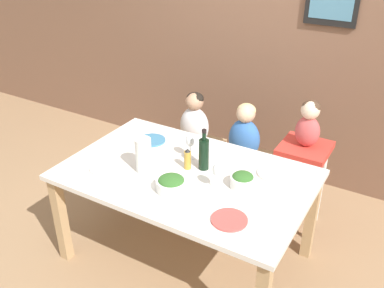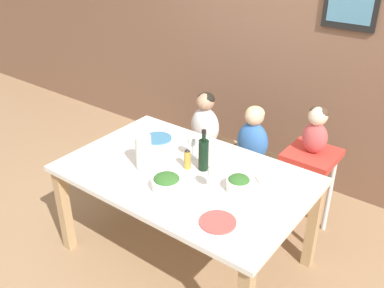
{
  "view_description": "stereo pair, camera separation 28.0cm",
  "coord_description": "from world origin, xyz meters",
  "px_view_note": "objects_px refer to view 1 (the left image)",
  "views": [
    {
      "loc": [
        1.25,
        -2.05,
        2.24
      ],
      "look_at": [
        0.0,
        0.08,
        0.9
      ],
      "focal_mm": 40.0,
      "sensor_mm": 36.0,
      "label": 1
    },
    {
      "loc": [
        1.48,
        -1.89,
        2.24
      ],
      "look_at": [
        0.0,
        0.08,
        0.9
      ],
      "focal_mm": 40.0,
      "sensor_mm": 36.0,
      "label": 2
    }
  ],
  "objects_px": {
    "person_baby_right": "(309,122)",
    "wine_bottle": "(204,153)",
    "dinner_plate_front_right": "(229,220)",
    "chair_far_center": "(242,165)",
    "salad_bowl_small": "(243,180)",
    "chair_far_left": "(194,151)",
    "wine_glass_far": "(190,141)",
    "dinner_plate_back_left": "(152,140)",
    "paper_towel_roll": "(144,155)",
    "person_child_center": "(245,132)",
    "person_child_left": "(194,120)",
    "chair_right_highchair": "(303,163)",
    "salad_bowl_large": "(171,184)",
    "wine_glass_near": "(218,171)",
    "dinner_plate_back_right": "(273,174)",
    "dinner_plate_front_left": "(105,168)"
  },
  "relations": [
    {
      "from": "chair_right_highchair",
      "to": "wine_bottle",
      "type": "height_order",
      "value": "wine_bottle"
    },
    {
      "from": "chair_right_highchair",
      "to": "paper_towel_roll",
      "type": "relative_size",
      "value": 3.01
    },
    {
      "from": "person_child_left",
      "to": "paper_towel_roll",
      "type": "relative_size",
      "value": 1.96
    },
    {
      "from": "person_baby_right",
      "to": "dinner_plate_front_right",
      "type": "distance_m",
      "value": 1.09
    },
    {
      "from": "person_baby_right",
      "to": "dinner_plate_front_right",
      "type": "height_order",
      "value": "person_baby_right"
    },
    {
      "from": "wine_glass_far",
      "to": "paper_towel_roll",
      "type": "bearing_deg",
      "value": -120.62
    },
    {
      "from": "dinner_plate_back_left",
      "to": "salad_bowl_small",
      "type": "bearing_deg",
      "value": -14.1
    },
    {
      "from": "chair_right_highchair",
      "to": "salad_bowl_small",
      "type": "bearing_deg",
      "value": -103.81
    },
    {
      "from": "wine_bottle",
      "to": "dinner_plate_front_right",
      "type": "height_order",
      "value": "wine_bottle"
    },
    {
      "from": "person_baby_right",
      "to": "wine_bottle",
      "type": "relative_size",
      "value": 1.21
    },
    {
      "from": "chair_right_highchair",
      "to": "dinner_plate_back_right",
      "type": "xyz_separation_m",
      "value": [
        -0.06,
        -0.49,
        0.16
      ]
    },
    {
      "from": "chair_right_highchair",
      "to": "person_baby_right",
      "type": "relative_size",
      "value": 2.04
    },
    {
      "from": "person_child_left",
      "to": "dinner_plate_back_right",
      "type": "height_order",
      "value": "person_child_left"
    },
    {
      "from": "person_baby_right",
      "to": "wine_glass_near",
      "type": "xyz_separation_m",
      "value": [
        -0.3,
        -0.83,
        -0.06
      ]
    },
    {
      "from": "chair_far_center",
      "to": "dinner_plate_back_left",
      "type": "distance_m",
      "value": 0.81
    },
    {
      "from": "paper_towel_roll",
      "to": "salad_bowl_small",
      "type": "relative_size",
      "value": 1.54
    },
    {
      "from": "chair_far_left",
      "to": "dinner_plate_front_right",
      "type": "xyz_separation_m",
      "value": [
        0.85,
        -1.07,
        0.32
      ]
    },
    {
      "from": "salad_bowl_small",
      "to": "dinner_plate_front_right",
      "type": "bearing_deg",
      "value": -77.2
    },
    {
      "from": "dinner_plate_back_right",
      "to": "paper_towel_roll",
      "type": "bearing_deg",
      "value": -152.49
    },
    {
      "from": "person_child_center",
      "to": "wine_bottle",
      "type": "height_order",
      "value": "wine_bottle"
    },
    {
      "from": "chair_far_left",
      "to": "chair_right_highchair",
      "type": "distance_m",
      "value": 0.96
    },
    {
      "from": "person_child_left",
      "to": "dinner_plate_back_right",
      "type": "xyz_separation_m",
      "value": [
        0.89,
        -0.49,
        0.02
      ]
    },
    {
      "from": "dinner_plate_back_left",
      "to": "chair_far_left",
      "type": "bearing_deg",
      "value": 81.87
    },
    {
      "from": "wine_bottle",
      "to": "wine_glass_near",
      "type": "distance_m",
      "value": 0.26
    },
    {
      "from": "wine_bottle",
      "to": "person_child_left",
      "type": "bearing_deg",
      "value": 124.59
    },
    {
      "from": "wine_bottle",
      "to": "paper_towel_roll",
      "type": "xyz_separation_m",
      "value": [
        -0.33,
        -0.23,
        0.0
      ]
    },
    {
      "from": "chair_far_center",
      "to": "person_child_center",
      "type": "xyz_separation_m",
      "value": [
        0.0,
        0.0,
        0.3
      ]
    },
    {
      "from": "paper_towel_roll",
      "to": "chair_far_left",
      "type": "bearing_deg",
      "value": 98.35
    },
    {
      "from": "person_child_center",
      "to": "dinner_plate_back_left",
      "type": "relative_size",
      "value": 2.25
    },
    {
      "from": "salad_bowl_small",
      "to": "person_child_center",
      "type": "bearing_deg",
      "value": 113.12
    },
    {
      "from": "chair_far_left",
      "to": "person_child_left",
      "type": "height_order",
      "value": "person_child_left"
    },
    {
      "from": "person_child_center",
      "to": "wine_glass_far",
      "type": "bearing_deg",
      "value": -104.55
    },
    {
      "from": "chair_right_highchair",
      "to": "chair_far_left",
      "type": "bearing_deg",
      "value": -180.0
    },
    {
      "from": "chair_far_left",
      "to": "salad_bowl_small",
      "type": "bearing_deg",
      "value": -43.3
    },
    {
      "from": "chair_far_left",
      "to": "wine_glass_far",
      "type": "xyz_separation_m",
      "value": [
        0.31,
        -0.59,
        0.45
      ]
    },
    {
      "from": "person_baby_right",
      "to": "wine_bottle",
      "type": "xyz_separation_m",
      "value": [
        -0.49,
        -0.66,
        -0.07
      ]
    },
    {
      "from": "wine_glass_far",
      "to": "dinner_plate_front_right",
      "type": "xyz_separation_m",
      "value": [
        0.54,
        -0.49,
        -0.13
      ]
    },
    {
      "from": "salad_bowl_large",
      "to": "dinner_plate_back_left",
      "type": "relative_size",
      "value": 0.91
    },
    {
      "from": "person_child_center",
      "to": "salad_bowl_large",
      "type": "bearing_deg",
      "value": -93.01
    },
    {
      "from": "chair_far_center",
      "to": "salad_bowl_small",
      "type": "distance_m",
      "value": 0.87
    },
    {
      "from": "wine_glass_far",
      "to": "dinner_plate_back_left",
      "type": "bearing_deg",
      "value": 169.35
    },
    {
      "from": "wine_glass_far",
      "to": "salad_bowl_large",
      "type": "bearing_deg",
      "value": -75.88
    },
    {
      "from": "chair_right_highchair",
      "to": "wine_glass_near",
      "type": "height_order",
      "value": "wine_glass_near"
    },
    {
      "from": "person_child_center",
      "to": "salad_bowl_small",
      "type": "xyz_separation_m",
      "value": [
        0.31,
        -0.73,
        0.06
      ]
    },
    {
      "from": "chair_right_highchair",
      "to": "paper_towel_roll",
      "type": "xyz_separation_m",
      "value": [
        -0.82,
        -0.89,
        0.27
      ]
    },
    {
      "from": "dinner_plate_front_left",
      "to": "dinner_plate_back_right",
      "type": "height_order",
      "value": "same"
    },
    {
      "from": "chair_far_left",
      "to": "person_baby_right",
      "type": "relative_size",
      "value": 1.35
    },
    {
      "from": "wine_bottle",
      "to": "dinner_plate_front_left",
      "type": "distance_m",
      "value": 0.67
    },
    {
      "from": "person_child_center",
      "to": "person_baby_right",
      "type": "xyz_separation_m",
      "value": [
        0.49,
        0.0,
        0.21
      ]
    },
    {
      "from": "person_child_center",
      "to": "dinner_plate_front_right",
      "type": "distance_m",
      "value": 1.14
    }
  ]
}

